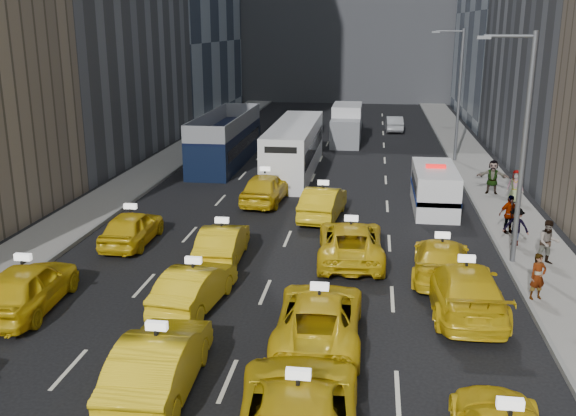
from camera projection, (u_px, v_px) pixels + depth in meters
name	position (u px, v px, depth m)	size (l,w,h in m)	color
sidewalk_west	(146.00, 175.00, 40.43)	(3.00, 90.00, 0.15)	gray
sidewalk_east	(489.00, 186.00, 37.75)	(3.00, 90.00, 0.15)	gray
curb_west	(168.00, 176.00, 40.24)	(0.15, 90.00, 0.18)	slate
curb_east	(464.00, 185.00, 37.93)	(0.15, 90.00, 0.18)	slate
streetlight_near	(521.00, 142.00, 24.20)	(2.15, 0.22, 9.00)	#595B60
streetlight_far	(458.00, 91.00, 43.26)	(2.15, 0.22, 9.00)	#595B60
taxi_5	(159.00, 363.00, 16.47)	(1.75, 5.02, 1.65)	gold
taxi_6	(298.00, 416.00, 14.21)	(2.77, 6.00, 1.67)	gold
taxi_8	(27.00, 287.00, 21.22)	(1.97, 4.90, 1.67)	gold
taxi_9	(194.00, 287.00, 21.53)	(1.54, 4.41, 1.45)	gold
taxi_10	(319.00, 317.00, 19.25)	(2.51, 5.44, 1.51)	gold
taxi_11	(464.00, 288.00, 21.15)	(2.30, 5.67, 1.65)	gold
taxi_12	(132.00, 228.00, 27.73)	(1.76, 4.37, 1.49)	gold
taxi_13	(223.00, 243.00, 25.81)	(1.56, 4.48, 1.48)	gold
taxi_14	(351.00, 242.00, 25.85)	(2.56, 5.55, 1.54)	gold
taxi_15	(441.00, 259.00, 24.07)	(2.03, 4.99, 1.45)	gold
taxi_16	(265.00, 188.00, 34.18)	(1.94, 4.83, 1.65)	gold
taxi_17	(323.00, 203.00, 31.50)	(1.67, 4.79, 1.58)	gold
nypd_van	(434.00, 189.00, 32.96)	(2.77, 5.68, 2.35)	silver
double_decker	(226.00, 139.00, 43.84)	(2.79, 11.71, 3.40)	black
city_bus	(294.00, 148.00, 41.12)	(3.13, 12.44, 3.19)	silver
box_truck	(346.00, 125.00, 51.46)	(2.61, 6.72, 3.02)	silver
misc_car_0	(434.00, 169.00, 39.01)	(1.57, 4.50, 1.48)	#ABACB3
misc_car_1	(245.00, 129.00, 54.30)	(2.32, 5.03, 1.40)	black
misc_car_2	(349.00, 119.00, 59.24)	(2.26, 5.55, 1.61)	slate
misc_car_3	(310.00, 121.00, 57.87)	(1.93, 4.80, 1.64)	black
misc_car_4	(394.00, 124.00, 57.54)	(1.44, 4.14, 1.37)	#96999D
pedestrian_0	(538.00, 277.00, 21.77)	(0.59, 0.39, 1.62)	gray
pedestrian_1	(548.00, 242.00, 24.96)	(0.86, 0.47, 1.77)	gray
pedestrian_2	(516.00, 226.00, 27.14)	(1.06, 0.44, 1.65)	gray
pedestrian_3	(509.00, 214.00, 28.72)	(1.03, 0.47, 1.75)	gray
pedestrian_4	(515.00, 186.00, 33.70)	(0.85, 0.46, 1.74)	gray
pedestrian_5	(493.00, 177.00, 35.49)	(1.74, 0.50, 1.88)	gray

